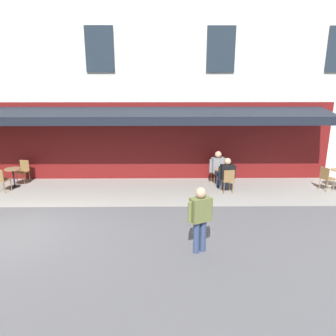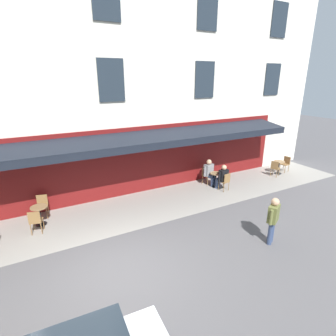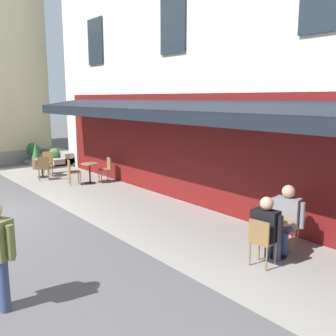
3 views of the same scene
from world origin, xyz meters
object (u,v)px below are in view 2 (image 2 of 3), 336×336
object	(u,v)px
cafe_chair_wicker_facing_street	(42,204)
walking_pedestrian_in_olive	(273,217)
cafe_chair_wicker_under_awning	(286,163)
cafe_table_far_end	(40,213)
cafe_chair_wicker_corner_right	(35,220)
seated_patron_in_black	(222,176)
cafe_table_streetside	(216,178)
cafe_table_mid_terrace	(279,166)
cafe_chair_wicker_by_window	(206,174)
seated_companion_in_grey	(210,172)
cafe_chair_wicker_back_row	(225,180)
cafe_chair_wicker_corner_left	(275,167)

from	to	relation	value
cafe_chair_wicker_facing_street	walking_pedestrian_in_olive	world-z (taller)	walking_pedestrian_in_olive
cafe_chair_wicker_under_awning	cafe_table_far_end	world-z (taller)	cafe_chair_wicker_under_awning
cafe_chair_wicker_corner_right	seated_patron_in_black	world-z (taller)	seated_patron_in_black
cafe_chair_wicker_under_awning	seated_patron_in_black	xyz separation A→B (m)	(5.01, 0.34, 0.15)
cafe_table_streetside	walking_pedestrian_in_olive	xyz separation A→B (m)	(1.39, 4.78, 0.48)
cafe_table_far_end	walking_pedestrian_in_olive	size ratio (longest dim) A/B	0.45
cafe_table_mid_terrace	cafe_table_far_end	distance (m)	12.58
cafe_chair_wicker_facing_street	seated_patron_in_black	xyz separation A→B (m)	(-8.06, 1.19, 0.15)
cafe_chair_wicker_by_window	cafe_chair_wicker_corner_right	distance (m)	8.22
cafe_table_far_end	walking_pedestrian_in_olive	world-z (taller)	walking_pedestrian_in_olive
cafe_table_streetside	cafe_table_far_end	distance (m)	8.13
cafe_table_far_end	cafe_table_streetside	bearing A→B (deg)	178.86
seated_companion_in_grey	cafe_chair_wicker_corner_right	bearing A→B (deg)	5.93
cafe_chair_wicker_under_awning	cafe_chair_wicker_facing_street	distance (m)	13.10
walking_pedestrian_in_olive	cafe_chair_wicker_corner_right	bearing A→B (deg)	-32.07
cafe_chair_wicker_back_row	walking_pedestrian_in_olive	size ratio (longest dim) A/B	0.55
cafe_chair_wicker_corner_right	seated_companion_in_grey	xyz separation A→B (m)	(-8.20, -0.85, 0.17)
cafe_chair_wicker_under_awning	cafe_chair_wicker_back_row	world-z (taller)	same
cafe_chair_wicker_corner_right	cafe_table_mid_terrace	bearing A→B (deg)	-178.56
walking_pedestrian_in_olive	cafe_chair_wicker_corner_left	bearing A→B (deg)	-139.87
cafe_table_mid_terrace	cafe_chair_wicker_corner_right	bearing A→B (deg)	1.44
cafe_chair_wicker_under_awning	cafe_table_streetside	distance (m)	5.08
cafe_chair_wicker_corner_left	cafe_chair_wicker_corner_right	distance (m)	12.15
cafe_table_streetside	seated_patron_in_black	distance (m)	0.47
cafe_chair_wicker_corner_left	walking_pedestrian_in_olive	world-z (taller)	walking_pedestrian_in_olive
cafe_table_mid_terrace	cafe_table_streetside	distance (m)	4.45
cafe_chair_wicker_under_awning	walking_pedestrian_in_olive	size ratio (longest dim) A/B	0.55
seated_patron_in_black	seated_companion_in_grey	distance (m)	0.83
cafe_chair_wicker_back_row	cafe_chair_wicker_corner_right	distance (m)	8.39
cafe_chair_wicker_facing_street	seated_patron_in_black	size ratio (longest dim) A/B	0.70
cafe_chair_wicker_under_awning	cafe_chair_wicker_corner_right	bearing A→B (deg)	1.60
cafe_chair_wicker_facing_street	cafe_table_far_end	bearing A→B (deg)	77.26
cafe_chair_wicker_back_row	seated_patron_in_black	xyz separation A→B (m)	(0.03, -0.21, 0.15)
cafe_chair_wicker_corner_right	seated_companion_in_grey	size ratio (longest dim) A/B	0.67
seated_patron_in_black	cafe_table_far_end	bearing A→B (deg)	-4.00
cafe_chair_wicker_corner_left	cafe_table_far_end	distance (m)	12.00
cafe_chair_wicker_back_row	cafe_chair_wicker_by_window	distance (m)	1.26
seated_companion_in_grey	cafe_chair_wicker_facing_street	bearing A→B (deg)	-2.72
cafe_chair_wicker_by_window	cafe_table_far_end	bearing A→B (deg)	3.25
cafe_chair_wicker_corner_left	cafe_chair_wicker_under_awning	size ratio (longest dim) A/B	1.00
cafe_chair_wicker_back_row	cafe_chair_wicker_by_window	world-z (taller)	same
cafe_chair_wicker_facing_street	cafe_table_streetside	bearing A→B (deg)	174.44
cafe_chair_wicker_under_awning	cafe_chair_wicker_back_row	bearing A→B (deg)	6.31
cafe_chair_wicker_by_window	seated_companion_in_grey	xyz separation A→B (m)	(-0.05, 0.21, 0.17)
cafe_chair_wicker_by_window	seated_patron_in_black	size ratio (longest dim) A/B	0.70
cafe_chair_wicker_corner_left	cafe_chair_wicker_back_row	distance (m)	3.77
cafe_chair_wicker_under_awning	cafe_chair_wicker_facing_street	size ratio (longest dim) A/B	1.00
cafe_table_streetside	cafe_table_far_end	size ratio (longest dim) A/B	1.00
cafe_chair_wicker_corner_left	cafe_chair_wicker_facing_street	xyz separation A→B (m)	(11.85, -1.13, 0.00)
cafe_chair_wicker_under_awning	cafe_table_mid_terrace	bearing A→B (deg)	4.87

